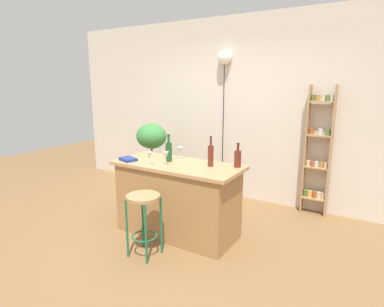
% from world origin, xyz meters
% --- Properties ---
extents(ground, '(12.00, 12.00, 0.00)m').
position_xyz_m(ground, '(0.00, 0.00, 0.00)').
color(ground, brown).
extents(back_wall, '(6.40, 0.10, 2.80)m').
position_xyz_m(back_wall, '(0.00, 1.95, 1.40)').
color(back_wall, beige).
rests_on(back_wall, ground).
extents(kitchen_counter, '(1.54, 0.68, 0.88)m').
position_xyz_m(kitchen_counter, '(0.00, 0.30, 0.45)').
color(kitchen_counter, '#9E7042').
rests_on(kitchen_counter, ground).
extents(bar_stool, '(0.35, 0.35, 0.68)m').
position_xyz_m(bar_stool, '(-0.02, -0.31, 0.51)').
color(bar_stool, '#196642').
rests_on(bar_stool, ground).
extents(spice_shelf, '(0.34, 0.14, 1.79)m').
position_xyz_m(spice_shelf, '(1.30, 1.81, 0.89)').
color(spice_shelf, '#A87F51').
rests_on(spice_shelf, ground).
extents(plant_stool, '(0.32, 0.32, 0.44)m').
position_xyz_m(plant_stool, '(-1.15, 1.27, 0.22)').
color(plant_stool, '#2D2823').
rests_on(plant_stool, ground).
extents(potted_plant, '(0.50, 0.45, 0.73)m').
position_xyz_m(potted_plant, '(-1.15, 1.27, 0.91)').
color(potted_plant, '#935B3D').
rests_on(potted_plant, plant_stool).
extents(bottle_olive_oil, '(0.08, 0.08, 0.28)m').
position_xyz_m(bottle_olive_oil, '(0.67, 0.52, 0.99)').
color(bottle_olive_oil, '#5B2319').
rests_on(bottle_olive_oil, kitchen_counter).
extents(bottle_sauce_amber, '(0.08, 0.08, 0.33)m').
position_xyz_m(bottle_sauce_amber, '(-0.15, 0.34, 1.01)').
color(bottle_sauce_amber, '#194C23').
rests_on(bottle_sauce_amber, kitchen_counter).
extents(bottle_wine_red, '(0.07, 0.07, 0.35)m').
position_xyz_m(bottle_wine_red, '(0.39, 0.40, 1.01)').
color(bottle_wine_red, '#5B2319').
rests_on(bottle_wine_red, kitchen_counter).
extents(wine_glass_left, '(0.07, 0.07, 0.16)m').
position_xyz_m(wine_glass_left, '(-0.21, 0.05, 1.00)').
color(wine_glass_left, silver).
rests_on(wine_glass_left, kitchen_counter).
extents(wine_glass_center, '(0.07, 0.07, 0.16)m').
position_xyz_m(wine_glass_center, '(-0.06, 0.15, 1.00)').
color(wine_glass_center, silver).
rests_on(wine_glass_center, kitchen_counter).
extents(wine_glass_right, '(0.07, 0.07, 0.16)m').
position_xyz_m(wine_glass_right, '(-0.07, 0.47, 1.00)').
color(wine_glass_right, silver).
rests_on(wine_glass_right, kitchen_counter).
extents(cookbook, '(0.25, 0.21, 0.03)m').
position_xyz_m(cookbook, '(-0.59, 0.11, 0.90)').
color(cookbook, navy).
rests_on(cookbook, kitchen_counter).
extents(pendant_globe_light, '(0.22, 0.22, 2.30)m').
position_xyz_m(pendant_globe_light, '(-0.16, 1.84, 2.16)').
color(pendant_globe_light, black).
rests_on(pendant_globe_light, ground).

